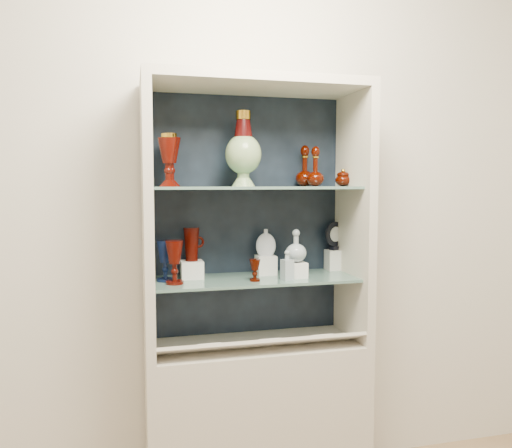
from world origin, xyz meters
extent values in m
cube|color=white|center=(0.00, 1.75, 1.40)|extent=(3.50, 0.02, 2.80)
cube|color=beige|center=(0.00, 1.53, 0.38)|extent=(1.00, 0.40, 0.75)
cube|color=black|center=(0.00, 1.72, 1.32)|extent=(0.98, 0.02, 1.15)
cube|color=beige|center=(-0.48, 1.53, 1.32)|extent=(0.04, 0.40, 1.15)
cube|color=beige|center=(0.48, 1.53, 1.32)|extent=(0.04, 0.40, 1.15)
cube|color=beige|center=(0.00, 1.53, 1.92)|extent=(1.00, 0.40, 0.04)
cube|color=slate|center=(0.00, 1.55, 1.04)|extent=(0.92, 0.34, 0.01)
cube|color=slate|center=(0.00, 1.55, 1.46)|extent=(0.92, 0.34, 0.01)
cube|color=beige|center=(0.00, 1.42, 0.78)|extent=(0.92, 0.17, 0.09)
cube|color=white|center=(0.03, 1.42, 0.80)|extent=(0.10, 0.06, 0.03)
cube|color=white|center=(-0.24, 1.42, 0.80)|extent=(0.10, 0.06, 0.03)
cube|color=white|center=(0.27, 1.42, 0.80)|extent=(0.10, 0.06, 0.03)
cube|color=silver|center=(-0.28, 1.61, 1.09)|extent=(0.10, 0.10, 0.08)
cube|color=silver|center=(0.07, 1.62, 1.09)|extent=(0.09, 0.09, 0.09)
cube|color=silver|center=(0.19, 1.52, 1.08)|extent=(0.09, 0.09, 0.07)
cube|color=silver|center=(0.44, 1.67, 1.10)|extent=(0.08, 0.08, 0.10)
camera|label=1|loc=(-0.54, -0.65, 1.48)|focal=35.00mm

